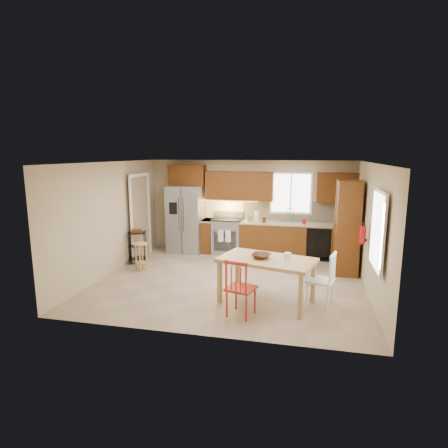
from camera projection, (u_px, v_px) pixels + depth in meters
name	position (u px, v px, depth m)	size (l,w,h in m)	color
floor	(231.00, 281.00, 8.01)	(5.50, 5.50, 0.00)	#9D8B6F
ceiling	(231.00, 162.00, 7.54)	(5.50, 5.00, 0.02)	silver
wall_back	(249.00, 207.00, 10.17)	(5.50, 0.02, 2.50)	#CCB793
wall_front	(196.00, 255.00, 5.38)	(5.50, 0.02, 2.50)	#CCB793
wall_left	(111.00, 218.00, 8.37)	(0.02, 5.00, 2.50)	#CCB793
wall_right	(371.00, 229.00, 7.18)	(0.02, 5.00, 2.50)	#CCB793
refrigerator	(186.00, 219.00, 10.25)	(0.92, 0.75, 1.82)	gray
range_stove	(227.00, 236.00, 10.14)	(0.76, 0.63, 0.92)	gray
base_cabinet_narrow	(208.00, 236.00, 10.27)	(0.30, 0.60, 0.90)	#623512
base_cabinet_run	(296.00, 240.00, 9.76)	(2.92, 0.60, 0.90)	#623512
dishwasher	(318.00, 244.00, 9.36)	(0.60, 0.02, 0.78)	black
backsplash	(298.00, 211.00, 9.89)	(2.92, 0.03, 0.55)	beige
upper_over_fridge	(187.00, 175.00, 10.21)	(1.00, 0.35, 0.55)	#612F10
upper_left_block	(239.00, 186.00, 9.95)	(1.80, 0.35, 0.75)	#612F10
upper_right_block	(337.00, 188.00, 9.41)	(1.00, 0.35, 0.75)	#612F10
window_back	(291.00, 193.00, 9.84)	(1.12, 0.04, 1.12)	white
sink	(289.00, 224.00, 9.72)	(0.62, 0.46, 0.16)	gray
undercab_glow	(228.00, 200.00, 10.07)	(1.60, 0.30, 0.01)	#FFBF66
soap_bottle	(304.00, 221.00, 9.52)	(0.09, 0.09, 0.19)	#B20C13
paper_towel	(257.00, 217.00, 9.82)	(0.12, 0.12, 0.28)	white
canister_steel	(249.00, 218.00, 9.87)	(0.11, 0.11, 0.18)	gray
canister_wood	(264.00, 220.00, 9.76)	(0.10, 0.10, 0.14)	#542D16
pantry	(347.00, 227.00, 8.44)	(0.50, 0.95, 2.10)	#623512
fire_extinguisher	(363.00, 235.00, 7.38)	(0.12, 0.12, 0.36)	#B20C13
window_right	(378.00, 231.00, 6.06)	(0.04, 1.02, 1.32)	white
doorway	(140.00, 218.00, 9.64)	(0.04, 0.95, 2.10)	#8C7A59
dining_table	(266.00, 281.00, 6.79)	(1.67, 0.94, 0.81)	tan
chair_red	(241.00, 287.00, 6.22)	(0.46, 0.46, 0.98)	#B12A1B
chair_white	(320.00, 279.00, 6.61)	(0.46, 0.46, 0.98)	white
table_bowl	(261.00, 258.00, 6.73)	(0.34, 0.34, 0.08)	#542D16
table_jar	(288.00, 257.00, 6.72)	(0.13, 0.13, 0.15)	white
bar_stool	(141.00, 257.00, 8.64)	(0.32, 0.32, 0.65)	tan
utility_cart	(137.00, 247.00, 9.19)	(0.41, 0.32, 0.81)	black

